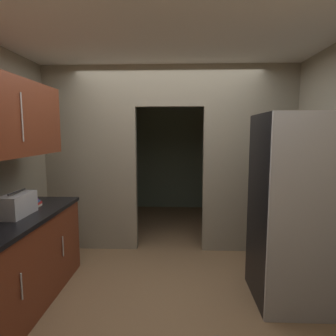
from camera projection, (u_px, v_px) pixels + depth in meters
The scene contains 9 objects.
ground at pixel (163, 301), 2.86m from camera, with size 20.00×20.00×0.00m, color brown.
kitchen_overhead_slab at pixel (165, 41), 2.93m from camera, with size 3.86×6.64×0.06m, color silver.
kitchen_partition at pixel (168, 155), 4.00m from camera, with size 3.46×0.12×2.57m.
adjoining_room_shell at pixel (172, 152), 5.69m from camera, with size 3.46×2.43×2.57m.
refrigerator at pixel (297, 210), 2.78m from camera, with size 0.78×0.78×1.85m.
lower_cabinet_run at pixel (12, 265), 2.67m from camera, with size 0.65×1.83×0.89m.
upper_cabinet_counterside at pixel (2, 117), 2.50m from camera, with size 0.36×1.65×0.71m.
boombox at pixel (17, 205), 2.71m from camera, with size 0.20×0.40×0.24m.
book_stack at pixel (33, 204), 3.03m from camera, with size 0.13×0.16×0.08m.
Camera 1 is at (0.16, -2.67, 1.67)m, focal length 30.67 mm.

